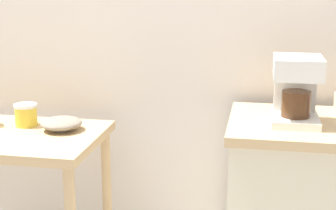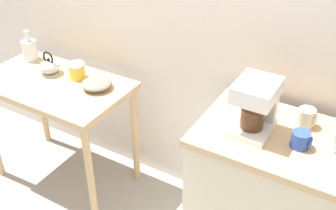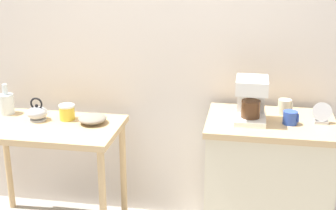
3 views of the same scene
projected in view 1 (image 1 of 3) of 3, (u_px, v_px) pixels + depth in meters
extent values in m
cylinder|color=tan|center=(107.00, 203.00, 2.46)|extent=(0.04, 0.04, 0.73)
cube|color=tan|center=(326.00, 127.00, 1.97)|extent=(0.75, 0.54, 0.04)
cylinder|color=gray|center=(62.00, 129.00, 2.24)|extent=(0.08, 0.08, 0.01)
ellipsoid|color=gray|center=(61.00, 123.00, 2.23)|extent=(0.18, 0.18, 0.05)
cylinder|color=gold|center=(26.00, 116.00, 2.30)|extent=(0.10, 0.10, 0.09)
cylinder|color=white|center=(25.00, 106.00, 2.29)|extent=(0.10, 0.10, 0.01)
cube|color=white|center=(295.00, 120.00, 1.95)|extent=(0.18, 0.22, 0.03)
cube|color=white|center=(295.00, 86.00, 2.01)|extent=(0.16, 0.05, 0.26)
cube|color=white|center=(298.00, 67.00, 1.90)|extent=(0.18, 0.22, 0.08)
cylinder|color=#4C2D19|center=(296.00, 104.00, 1.93)|extent=(0.11, 0.11, 0.10)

